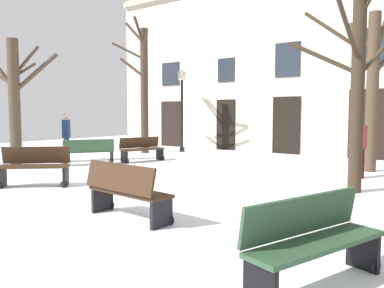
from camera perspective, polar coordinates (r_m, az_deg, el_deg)
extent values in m
plane|color=white|center=(10.08, -5.51, -5.22)|extent=(29.71, 29.71, 0.00)
cube|color=beige|center=(17.09, 13.73, 11.65)|extent=(18.57, 0.40, 7.70)
cube|color=black|center=(20.02, -3.07, 2.92)|extent=(1.21, 0.08, 2.26)
cube|color=#262D38|center=(20.10, -3.10, 10.05)|extent=(1.09, 0.06, 1.13)
cube|color=black|center=(18.10, 4.90, 2.78)|extent=(0.96, 0.08, 2.29)
cube|color=#262D38|center=(18.19, 4.96, 10.59)|extent=(0.86, 0.06, 1.06)
cube|color=black|center=(16.74, 13.47, 2.64)|extent=(1.19, 0.08, 2.35)
cube|color=#262D38|center=(16.87, 13.64, 11.75)|extent=(1.07, 0.06, 1.39)
cube|color=black|center=(15.76, 23.98, 2.62)|extent=(1.31, 0.08, 2.56)
cube|color=#262D38|center=(15.93, 24.31, 12.64)|extent=(1.18, 0.06, 1.39)
cylinder|color=#4C3D2D|center=(14.31, -24.28, 5.57)|extent=(0.37, 0.37, 4.11)
cylinder|color=#4C3D2D|center=(14.54, -22.87, 10.96)|extent=(0.28, 0.92, 1.12)
cylinder|color=#4C3D2D|center=(14.28, -21.66, 9.53)|extent=(1.01, 1.25, 1.39)
cylinder|color=#4C3D2D|center=(14.64, -23.05, 9.78)|extent=(0.21, 0.91, 0.60)
cylinder|color=#4C3D2D|center=(14.79, -25.67, 8.53)|extent=(1.14, 0.26, 0.63)
cylinder|color=#382B1E|center=(9.11, 22.77, 6.51)|extent=(0.28, 0.28, 4.15)
cylinder|color=#382B1E|center=(9.55, 19.44, 15.27)|extent=(1.31, 0.30, 0.99)
cylinder|color=#382B1E|center=(8.62, 21.75, 14.77)|extent=(0.15, 1.37, 1.06)
cylinder|color=#382B1E|center=(9.29, 18.40, 11.71)|extent=(1.49, 0.28, 0.82)
cylinder|color=#382B1E|center=(9.27, 24.95, 11.25)|extent=(0.67, 0.44, 0.85)
cylinder|color=#4C3D2D|center=(12.53, 24.60, 6.75)|extent=(0.34, 0.34, 4.55)
cylinder|color=#4C3D2D|center=(13.03, 25.56, 13.91)|extent=(0.32, 0.83, 1.19)
cylinder|color=#4C3D2D|center=(13.11, 23.23, 12.63)|extent=(1.03, 0.89, 1.43)
cylinder|color=#4C3D2D|center=(13.15, 25.07, 12.39)|extent=(0.19, 1.05, 0.74)
cylinder|color=#4C3D2D|center=(12.95, 23.32, 14.06)|extent=(0.90, 0.47, 0.96)
cylinder|color=#423326|center=(16.80, -6.90, 7.56)|extent=(0.32, 0.32, 5.18)
cylinder|color=#423326|center=(16.43, -6.90, 12.27)|extent=(0.85, 0.85, 1.23)
cylinder|color=#423326|center=(16.54, -6.74, 13.82)|extent=(0.85, 0.71, 1.24)
cylinder|color=#423326|center=(17.50, -8.25, 15.57)|extent=(1.17, 0.18, 1.05)
cylinder|color=#423326|center=(17.59, -7.14, 13.90)|extent=(1.00, 0.90, 0.79)
cylinder|color=#423326|center=(17.10, -9.21, 13.11)|extent=(1.20, 0.83, 0.75)
cylinder|color=#423326|center=(17.27, -8.60, 10.83)|extent=(1.32, 0.26, 0.93)
cylinder|color=#423326|center=(16.59, -7.62, 15.81)|extent=(0.58, 1.09, 1.01)
cylinder|color=black|center=(17.15, -1.46, 4.04)|extent=(0.10, 0.10, 3.09)
cylinder|color=black|center=(17.22, -1.45, -0.77)|extent=(0.22, 0.22, 0.20)
cube|color=beige|center=(17.21, -1.47, 9.80)|extent=(0.24, 0.24, 0.36)
cone|color=black|center=(17.23, -1.47, 10.40)|extent=(0.30, 0.30, 0.14)
cube|color=#2D4C33|center=(13.36, -14.72, -1.04)|extent=(1.22, 1.58, 0.05)
cube|color=#2D4C33|center=(13.15, -14.66, -0.16)|extent=(0.95, 1.41, 0.36)
cube|color=black|center=(13.48, -11.54, -1.87)|extent=(0.35, 0.25, 0.44)
torus|color=black|center=(13.65, -11.63, -2.37)|extent=(0.12, 0.16, 0.17)
cube|color=black|center=(13.33, -17.91, -2.07)|extent=(0.35, 0.25, 0.44)
torus|color=black|center=(13.50, -17.92, -2.58)|extent=(0.12, 0.16, 0.17)
cube|color=#2D4C33|center=(4.15, 17.76, -13.52)|extent=(0.91, 1.74, 0.05)
cube|color=#2D4C33|center=(4.19, 15.78, -9.84)|extent=(0.62, 1.64, 0.41)
cube|color=black|center=(3.67, 9.83, -19.54)|extent=(0.37, 0.17, 0.44)
cube|color=black|center=(4.84, 23.45, -13.79)|extent=(0.37, 0.17, 0.44)
torus|color=black|center=(4.82, 25.05, -15.74)|extent=(0.08, 0.17, 0.17)
cube|color=#3D2819|center=(6.48, -9.01, -6.82)|extent=(1.63, 0.60, 0.05)
cube|color=#3D2819|center=(6.30, -10.53, -4.76)|extent=(1.60, 0.27, 0.44)
cube|color=black|center=(5.99, -4.43, -9.89)|extent=(0.09, 0.42, 0.44)
torus|color=black|center=(6.15, -3.18, -10.86)|extent=(0.17, 0.04, 0.17)
cube|color=black|center=(7.10, -12.81, -7.69)|extent=(0.09, 0.42, 0.44)
torus|color=black|center=(7.23, -11.60, -8.58)|extent=(0.17, 0.04, 0.17)
cube|color=#3D2819|center=(13.87, -7.16, -0.76)|extent=(0.89, 1.61, 0.05)
cube|color=#3D2819|center=(14.04, -7.61, 0.23)|extent=(0.54, 1.51, 0.37)
cube|color=black|center=(13.56, -9.76, -1.82)|extent=(0.42, 0.18, 0.43)
torus|color=black|center=(13.41, -9.40, -2.46)|extent=(0.08, 0.17, 0.17)
cube|color=black|center=(14.26, -4.67, -1.46)|extent=(0.42, 0.18, 0.43)
torus|color=black|center=(14.12, -4.27, -2.06)|extent=(0.08, 0.17, 0.17)
cube|color=#3D2819|center=(9.80, -21.87, -3.02)|extent=(1.45, 1.39, 0.05)
cube|color=#3D2819|center=(9.97, -21.57, -1.49)|extent=(1.22, 1.13, 0.40)
cube|color=black|center=(10.05, -25.74, -4.33)|extent=(0.33, 0.35, 0.47)
cube|color=black|center=(9.66, -17.77, -4.43)|extent=(0.33, 0.35, 0.47)
torus|color=black|center=(9.50, -17.98, -5.54)|extent=(0.15, 0.14, 0.17)
cylinder|color=#350F0F|center=(11.18, 22.37, -2.57)|extent=(0.14, 0.14, 0.78)
cylinder|color=#350F0F|center=(11.16, 23.28, -2.61)|extent=(0.14, 0.14, 0.78)
cube|color=#591919|center=(11.11, 22.93, 0.93)|extent=(0.40, 0.26, 0.60)
sphere|color=#9E755B|center=(11.09, 23.01, 3.18)|extent=(0.21, 0.21, 0.21)
cylinder|color=#403D3A|center=(14.45, -17.71, -0.79)|extent=(0.14, 0.14, 0.82)
cylinder|color=#403D3A|center=(14.62, -17.57, -0.73)|extent=(0.14, 0.14, 0.82)
cube|color=navy|center=(14.49, -17.71, 2.11)|extent=(0.42, 0.43, 0.63)
sphere|color=beige|center=(14.48, -17.76, 3.93)|extent=(0.23, 0.23, 0.23)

